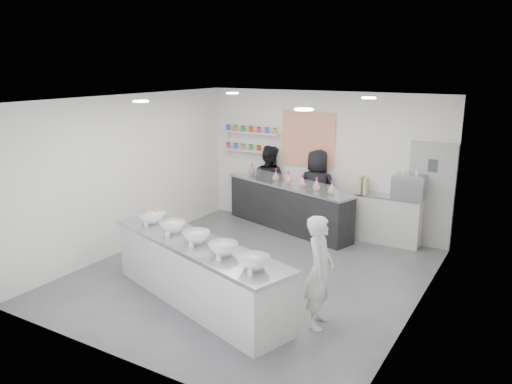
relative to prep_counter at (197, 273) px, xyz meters
The scene contains 26 objects.
floor 1.39m from the prep_counter, 82.53° to the left, with size 6.00×6.00×0.00m, color #515156.
ceiling 2.83m from the prep_counter, 82.53° to the left, with size 6.00×6.00×0.00m, color white.
back_wall 4.42m from the prep_counter, 87.73° to the left, with size 5.50×5.50×0.00m, color white.
left_wall 3.06m from the prep_counter, 153.33° to the left, with size 6.00×6.00×0.00m, color white.
right_wall 3.35m from the prep_counter, 23.94° to the left, with size 6.00×6.00×0.00m, color white.
back_door 4.96m from the prep_counter, 59.93° to the left, with size 0.88×0.04×2.10m, color #9C9C99.
pattern_panel 4.52m from the prep_counter, 92.41° to the left, with size 1.25×0.03×1.20m, color #E9440B.
jar_shelf_lower 4.62m from the prep_counter, 110.63° to the left, with size 1.45×0.22×0.04m, color silver.
jar_shelf_upper 4.74m from the prep_counter, 110.63° to the left, with size 1.45×0.22×0.04m, color silver.
preserve_jars 4.68m from the prep_counter, 110.72° to the left, with size 1.45×0.10×0.56m, color #E13449, non-canonical shape.
downlight_0 2.80m from the prep_counter, 166.46° to the left, with size 0.24×0.24×0.02m, color white.
downlight_1 2.96m from the prep_counter, 10.68° to the left, with size 0.24×0.24×0.02m, color white.
downlight_2 4.02m from the prep_counter, 113.01° to the left, with size 0.24×0.24×0.02m, color white.
downlight_3 4.13m from the prep_counter, 61.54° to the left, with size 0.24×0.24×0.02m, color white.
prep_counter is the anchor object (origin of this frame).
back_bar 3.87m from the prep_counter, 96.33° to the left, with size 3.27×0.60×1.01m, color black.
sneeze_guard 3.67m from the prep_counter, 98.13° to the left, with size 3.22×0.01×0.28m, color white.
espresso_ledge 4.42m from the prep_counter, 67.12° to the left, with size 1.32×0.42×0.98m, color silver.
espresso_machine 4.64m from the prep_counter, 62.78° to the left, with size 0.61×0.42×0.47m, color #93969E.
cup_stacks 4.29m from the prep_counter, 73.99° to the left, with size 0.24×0.24×0.32m, color tan, non-canonical shape.
prep_bowls 0.57m from the prep_counter, ahead, with size 3.02×0.52×0.17m, color white, non-canonical shape.
label_cards 0.74m from the prep_counter, 72.10° to the right, with size 2.66×0.04×0.07m, color white, non-canonical shape.
cookie_bags 3.93m from the prep_counter, 96.33° to the left, with size 2.55×0.15×0.27m, color pink, non-canonical shape.
woman_prep 1.91m from the prep_counter, ahead, with size 0.58×0.38×1.59m, color silver.
staff_left 4.25m from the prep_counter, 104.39° to the left, with size 0.86×0.67×1.77m, color black.
staff_right 4.12m from the prep_counter, 88.15° to the left, with size 0.87×0.57×1.78m, color black.
Camera 1 is at (4.16, -6.86, 3.55)m, focal length 35.00 mm.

